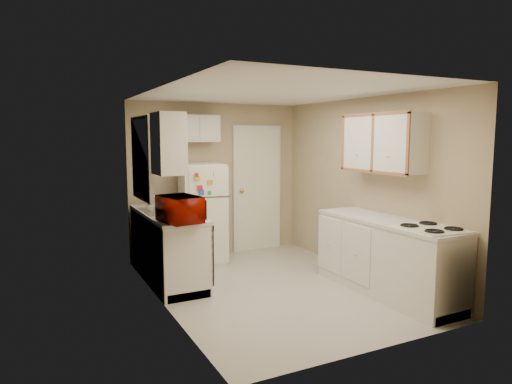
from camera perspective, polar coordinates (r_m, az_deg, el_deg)
name	(u,v)px	position (r m, az deg, el deg)	size (l,w,h in m)	color
floor	(274,287)	(5.85, 2.24, -11.78)	(3.80, 3.80, 0.00)	beige
ceiling	(275,93)	(5.57, 2.36, 12.30)	(3.80, 3.80, 0.00)	white
wall_left	(162,199)	(5.07, -11.71, -0.90)	(3.80, 3.80, 0.00)	tan
wall_right	(364,187)	(6.38, 13.38, 0.64)	(3.80, 3.80, 0.00)	tan
wall_back	(217,179)	(7.30, -4.93, 1.57)	(2.80, 2.80, 0.00)	tan
wall_front	(381,216)	(4.05, 15.41, -2.96)	(2.80, 2.80, 0.00)	tan
left_counter	(168,246)	(6.14, -11.00, -6.65)	(0.60, 1.80, 0.90)	silver
dishwasher	(204,251)	(5.66, -6.50, -7.32)	(0.03, 0.58, 0.72)	black
sink	(164,214)	(6.20, -11.46, -2.66)	(0.54, 0.74, 0.16)	gray
microwave	(180,209)	(5.29, -9.45, -2.17)	(0.31, 0.55, 0.37)	#900B00
soap_bottle	(151,199)	(6.64, -13.03, -0.85)	(0.07, 0.08, 0.16)	silver
window_blinds	(142,158)	(6.06, -14.01, 4.10)	(0.10, 0.98, 1.08)	silver
upper_cabinet_left	(168,144)	(5.27, -10.91, 5.96)	(0.30, 0.45, 0.70)	silver
refrigerator	(202,213)	(6.84, -6.74, -2.67)	(0.61, 0.59, 1.49)	white
cabinet_over_fridge	(195,129)	(6.99, -7.61, 7.87)	(0.70, 0.30, 0.40)	silver
interior_door	(257,189)	(7.57, 0.13, 0.42)	(0.86, 0.06, 2.08)	white
right_counter	(387,257)	(5.72, 16.02, -7.79)	(0.60, 2.00, 0.90)	silver
stove	(429,273)	(5.33, 20.81, -9.47)	(0.55, 0.68, 0.83)	white
upper_cabinet_right	(383,143)	(5.87, 15.56, 5.92)	(0.30, 1.20, 0.70)	silver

